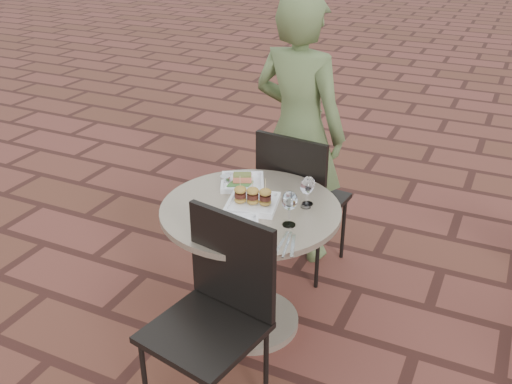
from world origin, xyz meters
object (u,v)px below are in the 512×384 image
at_px(plate_sliders, 253,200).
at_px(plate_tuna, 234,227).
at_px(diner, 299,131).
at_px(chair_far, 298,192).
at_px(plate_salmon, 242,181).
at_px(cafe_table, 251,249).
at_px(chair_near, 218,302).

distance_m(plate_sliders, plate_tuna, 0.25).
bearing_deg(diner, chair_far, 122.70).
relative_size(chair_far, plate_salmon, 3.09).
xyz_separation_m(chair_far, plate_sliders, (-0.03, -0.57, 0.21)).
xyz_separation_m(cafe_table, diner, (-0.07, 0.82, 0.35)).
height_order(cafe_table, chair_near, chair_near).
bearing_deg(plate_salmon, plate_sliders, -51.22).
distance_m(plate_salmon, plate_tuna, 0.47).
height_order(cafe_table, diner, diner).
bearing_deg(chair_far, diner, -61.25).
bearing_deg(plate_salmon, plate_tuna, -67.87).
bearing_deg(plate_tuna, plate_salmon, 112.13).
distance_m(diner, plate_salmon, 0.62).
relative_size(chair_far, diner, 0.56).
bearing_deg(chair_near, cafe_table, 111.44).
xyz_separation_m(chair_far, chair_near, (0.07, -1.12, 0.00)).
relative_size(plate_salmon, plate_sliders, 1.03).
bearing_deg(diner, plate_tuna, 105.15).
distance_m(chair_far, chair_near, 1.12).
relative_size(chair_near, plate_salmon, 3.09).
relative_size(diner, plate_tuna, 5.68).
xyz_separation_m(chair_near, plate_tuna, (-0.07, 0.30, 0.19)).
distance_m(plate_salmon, plate_sliders, 0.25).
bearing_deg(plate_sliders, cafe_table, -103.25).
distance_m(diner, plate_tuna, 1.06).
relative_size(chair_far, plate_sliders, 3.18).
xyz_separation_m(plate_salmon, plate_tuna, (0.18, -0.44, -0.00)).
xyz_separation_m(chair_near, plate_salmon, (-0.25, 0.74, 0.20)).
bearing_deg(cafe_table, plate_sliders, 76.75).
distance_m(chair_near, plate_salmon, 0.81).
bearing_deg(plate_salmon, chair_far, 64.26).
height_order(chair_far, plate_sliders, chair_far).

